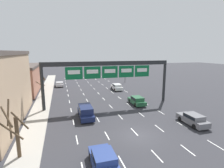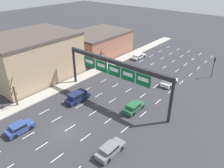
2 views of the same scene
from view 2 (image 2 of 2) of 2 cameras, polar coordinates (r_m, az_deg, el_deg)
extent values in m
plane|color=#333338|center=(33.69, -12.18, -11.93)|extent=(220.00, 220.00, 0.00)
cube|color=#A8A399|center=(41.78, -22.09, -4.88)|extent=(2.80, 110.00, 0.15)
cube|color=white|center=(36.84, -23.71, -10.06)|extent=(0.12, 2.00, 0.01)
cube|color=white|center=(38.64, -17.29, -6.91)|extent=(0.12, 2.00, 0.01)
cube|color=white|center=(40.97, -11.59, -4.01)|extent=(0.12, 2.00, 0.01)
cube|color=white|center=(43.75, -6.59, -1.41)|extent=(0.12, 2.00, 0.01)
cube|color=white|center=(46.90, -2.24, 0.87)|extent=(0.12, 2.00, 0.01)
cube|color=white|center=(50.35, 1.55, 2.84)|extent=(0.12, 2.00, 0.01)
cube|color=white|center=(54.05, 4.84, 4.55)|extent=(0.12, 2.00, 0.01)
cube|color=white|center=(57.94, 7.71, 6.02)|extent=(0.12, 2.00, 0.01)
cube|color=white|center=(61.98, 10.23, 7.29)|extent=(0.12, 2.00, 0.01)
cube|color=white|center=(66.16, 12.45, 8.38)|extent=(0.12, 2.00, 0.01)
cube|color=white|center=(70.45, 14.41, 9.34)|extent=(0.12, 2.00, 0.01)
cube|color=white|center=(34.39, -21.02, -12.45)|extent=(0.12, 2.00, 0.01)
cube|color=white|center=(36.31, -14.29, -8.92)|extent=(0.12, 2.00, 0.01)
cube|color=white|center=(38.78, -8.44, -5.68)|extent=(0.12, 2.00, 0.01)
cube|color=white|center=(41.71, -3.41, -2.82)|extent=(0.12, 2.00, 0.01)
cube|color=white|center=(45.00, 0.90, -0.34)|extent=(0.12, 2.00, 0.01)
cube|color=white|center=(48.59, 4.60, 1.79)|extent=(0.12, 2.00, 0.01)
cube|color=white|center=(52.41, 7.79, 3.62)|extent=(0.12, 2.00, 0.01)
cube|color=white|center=(56.41, 10.54, 5.18)|extent=(0.12, 2.00, 0.01)
cube|color=white|center=(60.56, 12.93, 6.53)|extent=(0.12, 2.00, 0.01)
cube|color=white|center=(64.83, 15.02, 7.69)|extent=(0.12, 2.00, 0.01)
cube|color=white|center=(69.20, 16.86, 8.69)|extent=(0.12, 2.00, 0.01)
cube|color=white|center=(32.10, -17.86, -15.16)|extent=(0.12, 2.00, 0.01)
cube|color=white|center=(34.14, -10.86, -11.15)|extent=(0.12, 2.00, 0.01)
cube|color=white|center=(36.76, -4.92, -7.53)|extent=(0.12, 2.00, 0.01)
cube|color=white|center=(39.84, 0.09, -4.36)|extent=(0.12, 2.00, 0.01)
cube|color=white|center=(43.27, 4.31, -1.65)|extent=(0.12, 2.00, 0.01)
cube|color=white|center=(46.99, 7.88, 0.66)|extent=(0.12, 2.00, 0.01)
cube|color=white|center=(50.93, 10.91, 2.62)|extent=(0.12, 2.00, 0.01)
cube|color=white|center=(55.04, 13.51, 4.29)|extent=(0.12, 2.00, 0.01)
cube|color=white|center=(59.29, 15.74, 5.72)|extent=(0.12, 2.00, 0.01)
cube|color=white|center=(63.64, 17.69, 6.94)|extent=(0.12, 2.00, 0.01)
cube|color=white|center=(68.09, 19.39, 8.00)|extent=(0.12, 2.00, 0.01)
cube|color=white|center=(29.99, -14.14, -18.20)|extent=(0.12, 2.00, 0.01)
cube|color=white|center=(32.17, -6.93, -13.63)|extent=(0.12, 2.00, 0.01)
cube|color=white|center=(34.93, -0.97, -9.55)|extent=(0.12, 2.00, 0.01)
cube|color=white|center=(38.16, 3.94, -6.03)|extent=(0.12, 2.00, 0.01)
cube|color=white|center=(41.73, 7.99, -3.05)|extent=(0.12, 2.00, 0.01)
cube|color=white|center=(45.58, 11.37, -0.54)|extent=(0.12, 2.00, 0.01)
cube|color=white|center=(49.63, 14.20, 1.57)|extent=(0.12, 2.00, 0.01)
cube|color=white|center=(53.84, 16.61, 3.35)|extent=(0.12, 2.00, 0.01)
cube|color=white|center=(58.17, 18.66, 4.86)|extent=(0.12, 2.00, 0.01)
cube|color=white|center=(62.61, 20.44, 6.16)|extent=(0.12, 2.00, 0.01)
cube|color=white|center=(67.12, 21.99, 7.28)|extent=(0.12, 2.00, 0.01)
cube|color=white|center=(30.42, -2.42, -16.34)|extent=(0.12, 2.00, 0.01)
cube|color=white|center=(33.34, 3.44, -11.72)|extent=(0.12, 2.00, 0.01)
cube|color=white|center=(36.70, 8.14, -7.80)|extent=(0.12, 2.00, 0.01)
cube|color=white|center=(40.40, 11.94, -4.54)|extent=(0.12, 2.00, 0.01)
cube|color=white|center=(44.36, 15.06, -1.82)|extent=(0.12, 2.00, 0.01)
cube|color=white|center=(48.51, 17.65, 0.45)|extent=(0.12, 2.00, 0.01)
cube|color=white|center=(52.81, 19.83, 2.35)|extent=(0.12, 2.00, 0.01)
cube|color=white|center=(57.23, 21.68, 3.96)|extent=(0.12, 2.00, 0.01)
cube|color=white|center=(61.73, 23.27, 5.34)|extent=(0.12, 2.00, 0.01)
cube|color=white|center=(66.30, 24.64, 6.52)|extent=(0.12, 2.00, 0.01)
cylinder|color=#232628|center=(45.33, -9.80, 4.79)|extent=(0.50, 0.50, 7.64)
cylinder|color=#232628|center=(33.69, 15.17, -4.33)|extent=(0.50, 0.50, 7.64)
cube|color=#232628|center=(37.05, 0.86, 5.72)|extent=(21.40, 0.60, 0.70)
cube|color=#0C6033|center=(41.04, -5.90, 5.65)|extent=(2.69, 0.08, 1.97)
cube|color=white|center=(40.94, -5.96, 5.86)|extent=(1.88, 0.02, 0.63)
cube|color=#0C6033|center=(39.14, -2.84, 4.65)|extent=(2.69, 0.08, 1.97)
cube|color=white|center=(39.04, -2.89, 4.87)|extent=(1.88, 0.02, 0.63)
cube|color=#0C6033|center=(37.37, 0.51, 3.53)|extent=(2.69, 0.08, 1.97)
cube|color=white|center=(37.27, 0.47, 3.76)|extent=(1.88, 0.02, 0.63)
cube|color=#0C6033|center=(35.76, 4.17, 2.29)|extent=(2.69, 0.08, 1.97)
cube|color=white|center=(35.65, 4.14, 2.53)|extent=(1.88, 0.02, 0.63)
cube|color=#0C6033|center=(34.32, 8.15, 0.93)|extent=(2.69, 0.08, 1.97)
cube|color=white|center=(34.21, 8.13, 1.17)|extent=(1.88, 0.02, 0.63)
cube|color=tan|center=(50.34, -20.10, 6.54)|extent=(13.76, 17.91, 8.81)
cube|color=#4C423D|center=(49.00, -20.99, 11.61)|extent=(14.03, 18.27, 0.50)
cube|color=#9E6651|center=(61.84, -3.59, 10.40)|extent=(11.87, 16.63, 5.67)
cube|color=#4C423D|center=(61.00, -3.67, 13.16)|extent=(12.11, 16.96, 0.50)
cube|color=#B7B7BC|center=(59.51, 6.93, 7.14)|extent=(1.89, 4.73, 0.55)
cube|color=#B7B7BC|center=(59.11, 6.80, 7.52)|extent=(1.74, 2.46, 0.42)
cube|color=black|center=(59.11, 6.80, 7.52)|extent=(1.78, 2.26, 0.30)
cylinder|color=black|center=(61.11, 6.98, 7.55)|extent=(0.22, 0.66, 0.66)
cylinder|color=black|center=(60.27, 8.35, 7.17)|extent=(0.22, 0.66, 0.66)
cylinder|color=black|center=(58.88, 5.45, 6.84)|extent=(0.22, 0.66, 0.66)
cylinder|color=black|center=(58.01, 6.85, 6.44)|extent=(0.22, 0.66, 0.66)
cube|color=navy|center=(35.23, -22.89, -10.64)|extent=(1.82, 4.07, 0.71)
cube|color=navy|center=(34.80, -23.43, -10.01)|extent=(1.67, 2.12, 0.53)
cube|color=black|center=(34.80, -23.43, -10.01)|extent=(1.71, 1.95, 0.38)
cylinder|color=black|center=(36.37, -21.81, -9.54)|extent=(0.22, 0.66, 0.66)
cylinder|color=black|center=(35.15, -20.43, -10.68)|extent=(0.22, 0.66, 0.66)
cylinder|color=black|center=(35.63, -25.19, -11.17)|extent=(0.22, 0.66, 0.66)
cylinder|color=black|center=(34.39, -23.91, -12.40)|extent=(0.22, 0.66, 0.66)
cube|color=silver|center=(46.51, 14.69, 0.44)|extent=(1.89, 4.31, 0.73)
cube|color=silver|center=(46.01, 14.64, 1.04)|extent=(1.74, 2.24, 0.56)
cube|color=black|center=(46.01, 14.64, 1.04)|extent=(1.78, 2.06, 0.40)
cylinder|color=black|center=(47.98, 14.43, 1.04)|extent=(0.22, 0.66, 0.66)
cylinder|color=black|center=(47.39, 16.27, 0.43)|extent=(0.22, 0.66, 0.66)
cylinder|color=black|center=(45.87, 12.99, -0.07)|extent=(0.22, 0.66, 0.66)
cylinder|color=black|center=(45.25, 14.89, -0.71)|extent=(0.22, 0.66, 0.66)
cube|color=#19234C|center=(40.02, -8.92, -3.66)|extent=(1.85, 4.73, 0.69)
cube|color=#19234C|center=(39.60, -9.06, -2.73)|extent=(1.70, 3.31, 0.86)
cube|color=black|center=(39.60, -9.06, -2.73)|extent=(1.74, 3.05, 0.62)
cylinder|color=black|center=(41.47, -8.24, -2.76)|extent=(0.22, 0.66, 0.66)
cylinder|color=black|center=(40.40, -6.62, -3.53)|extent=(0.22, 0.66, 0.66)
cylinder|color=black|center=(39.94, -11.22, -4.32)|extent=(0.22, 0.66, 0.66)
cylinder|color=black|center=(38.82, -9.62, -5.18)|extent=(0.22, 0.66, 0.66)
cube|color=#235B38|center=(37.14, 5.80, -6.20)|extent=(1.80, 4.35, 0.64)
cube|color=#235B38|center=(36.62, 5.61, -5.59)|extent=(1.65, 2.26, 0.58)
cube|color=black|center=(36.62, 5.61, -5.59)|extent=(1.69, 2.08, 0.42)
cylinder|color=black|center=(38.53, 5.89, -5.18)|extent=(0.22, 0.66, 0.66)
cylinder|color=black|center=(37.82, 7.92, -6.00)|extent=(0.22, 0.66, 0.66)
cylinder|color=black|center=(36.73, 3.58, -6.89)|extent=(0.22, 0.66, 0.66)
cylinder|color=black|center=(35.98, 5.67, -7.81)|extent=(0.22, 0.66, 0.66)
cube|color=slate|center=(29.33, -0.39, -16.89)|extent=(1.75, 4.34, 0.71)
cube|color=slate|center=(28.76, -0.75, -16.31)|extent=(1.61, 2.26, 0.51)
cube|color=black|center=(28.76, -0.75, -16.31)|extent=(1.65, 2.08, 0.36)
cylinder|color=black|center=(30.57, 0.06, -15.21)|extent=(0.22, 0.66, 0.66)
cylinder|color=black|center=(29.86, 2.49, -16.51)|extent=(0.22, 0.66, 0.66)
cylinder|color=black|center=(29.17, -3.37, -17.87)|extent=(0.22, 0.66, 0.66)
cylinder|color=black|center=(28.44, -0.89, -19.34)|extent=(0.22, 0.66, 0.66)
cylinder|color=black|center=(52.33, 24.81, 3.42)|extent=(0.12, 0.12, 3.76)
cube|color=black|center=(51.52, 25.31, 5.78)|extent=(0.30, 0.24, 0.90)
sphere|color=red|center=(51.31, 25.34, 6.05)|extent=(0.20, 0.20, 0.20)
sphere|color=#412F0C|center=(51.40, 25.27, 5.74)|extent=(0.20, 0.20, 0.20)
sphere|color=#0E3515|center=(51.50, 25.21, 5.43)|extent=(0.20, 0.20, 0.20)
cylinder|color=brown|center=(52.71, -2.86, 6.40)|extent=(0.31, 0.31, 3.80)
cylinder|color=brown|center=(52.03, -3.59, 7.02)|extent=(1.61, 0.51, 1.22)
cylinder|color=brown|center=(51.98, -2.83, 7.17)|extent=(0.75, 0.83, 1.28)
cylinder|color=brown|center=(51.57, -2.47, 8.13)|extent=(0.39, 1.39, 1.03)
cylinder|color=brown|center=(51.58, -2.56, 8.47)|extent=(0.33, 1.16, 1.82)
cylinder|color=brown|center=(40.86, -23.91, -2.89)|extent=(0.32, 0.32, 3.68)
cylinder|color=brown|center=(40.25, -24.87, 0.15)|extent=(0.17, 1.13, 2.07)
cylinder|color=brown|center=(40.85, -24.52, -1.88)|extent=(0.39, 1.02, 1.13)
cylinder|color=brown|center=(40.20, -25.39, -0.35)|extent=(1.12, 1.21, 1.57)
cylinder|color=brown|center=(39.60, -24.64, -1.32)|extent=(1.13, 1.04, 1.94)
cylinder|color=brown|center=(40.28, -25.35, -2.06)|extent=(1.84, 0.55, 1.57)
camera|label=1|loc=(31.73, -48.01, -4.31)|focal=28.00mm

